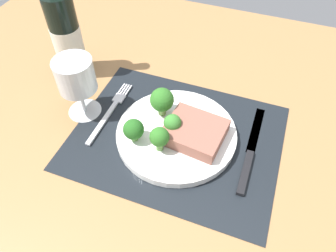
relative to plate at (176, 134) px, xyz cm
name	(u,v)px	position (x,y,z in cm)	size (l,w,h in cm)	color
ground_plane	(176,142)	(0.00, 0.00, -2.60)	(140.00, 110.00, 3.00)	#996D42
placemat	(176,137)	(0.00, 0.00, -0.95)	(41.92, 33.01, 0.30)	black
plate	(176,134)	(0.00, 0.00, 0.00)	(24.45, 24.45, 1.60)	white
steak	(195,132)	(3.75, 0.05, 2.22)	(11.29, 9.90, 2.83)	#8C5647
broccoli_front_edge	(134,130)	(-7.07, -4.79, 3.73)	(4.09, 4.09, 5.05)	#6B994C
broccoli_near_fork	(162,100)	(-4.51, 3.68, 4.69)	(4.94, 4.94, 6.49)	#6B994C
broccoli_center	(159,137)	(-1.55, -5.23, 4.23)	(3.76, 3.76, 5.49)	#5B8942
broccoli_back_left	(172,123)	(-0.68, -0.58, 3.59)	(3.53, 3.53, 4.70)	#5B8942
fork	(110,111)	(-15.94, 1.42, -0.55)	(2.40, 19.20, 0.50)	silver
knife	(250,154)	(15.08, 0.53, -0.50)	(1.80, 23.00, 0.80)	black
wine_bottle	(66,34)	(-30.81, 11.46, 9.42)	(6.76, 6.76, 30.18)	black
wine_glass	(76,79)	(-21.47, 0.00, 8.31)	(7.88, 7.88, 13.70)	silver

